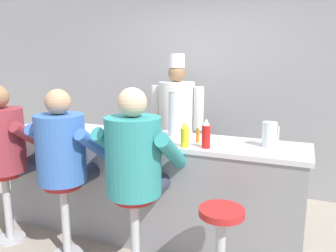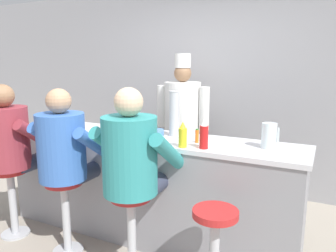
# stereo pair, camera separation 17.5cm
# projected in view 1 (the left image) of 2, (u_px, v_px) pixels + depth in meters

# --- Properties ---
(ground_plane) EXTENTS (20.00, 20.00, 0.00)m
(ground_plane) POSITION_uv_depth(u_px,v_px,m) (130.00, 250.00, 3.02)
(ground_plane) COLOR #9E9384
(wall_back) EXTENTS (10.00, 0.06, 2.70)m
(wall_back) POSITION_uv_depth(u_px,v_px,m) (196.00, 88.00, 4.50)
(wall_back) COLOR #99999E
(wall_back) RESTS_ON ground_plane
(diner_counter) EXTENTS (2.97, 0.61, 1.02)m
(diner_counter) POSITION_uv_depth(u_px,v_px,m) (144.00, 187.00, 3.20)
(diner_counter) COLOR gray
(diner_counter) RESTS_ON ground_plane
(ketchup_bottle_red) EXTENTS (0.07, 0.07, 0.24)m
(ketchup_bottle_red) POSITION_uv_depth(u_px,v_px,m) (206.00, 134.00, 2.64)
(ketchup_bottle_red) COLOR red
(ketchup_bottle_red) RESTS_ON diner_counter
(mustard_bottle_yellow) EXTENTS (0.07, 0.07, 0.21)m
(mustard_bottle_yellow) POSITION_uv_depth(u_px,v_px,m) (185.00, 135.00, 2.68)
(mustard_bottle_yellow) COLOR yellow
(mustard_bottle_yellow) RESTS_ON diner_counter
(hot_sauce_bottle_orange) EXTENTS (0.03, 0.03, 0.12)m
(hot_sauce_bottle_orange) POSITION_uv_depth(u_px,v_px,m) (198.00, 136.00, 2.84)
(hot_sauce_bottle_orange) COLOR orange
(hot_sauce_bottle_orange) RESTS_ON diner_counter
(water_pitcher_clear) EXTENTS (0.14, 0.12, 0.21)m
(water_pitcher_clear) POSITION_uv_depth(u_px,v_px,m) (269.00, 134.00, 2.68)
(water_pitcher_clear) COLOR silver
(water_pitcher_clear) RESTS_ON diner_counter
(breakfast_plate) EXTENTS (0.23, 0.23, 0.05)m
(breakfast_plate) POSITION_uv_depth(u_px,v_px,m) (125.00, 135.00, 3.05)
(breakfast_plate) COLOR white
(breakfast_plate) RESTS_ON diner_counter
(cereal_bowl) EXTENTS (0.16, 0.16, 0.06)m
(cereal_bowl) POSITION_uv_depth(u_px,v_px,m) (154.00, 133.00, 3.09)
(cereal_bowl) COLOR #4C7FB7
(cereal_bowl) RESTS_ON diner_counter
(coffee_mug_white) EXTENTS (0.13, 0.08, 0.08)m
(coffee_mug_white) POSITION_uv_depth(u_px,v_px,m) (68.00, 129.00, 3.23)
(coffee_mug_white) COLOR white
(coffee_mug_white) RESTS_ON diner_counter
(cup_stack_steel) EXTENTS (0.10, 0.10, 0.42)m
(cup_stack_steel) POSITION_uv_depth(u_px,v_px,m) (173.00, 113.00, 3.06)
(cup_stack_steel) COLOR #B7BABF
(cup_stack_steel) RESTS_ON diner_counter
(diner_seated_maroon) EXTENTS (0.63, 0.63, 1.51)m
(diner_seated_maroon) POSITION_uv_depth(u_px,v_px,m) (5.00, 144.00, 3.06)
(diner_seated_maroon) COLOR #B2B5BA
(diner_seated_maroon) RESTS_ON ground_plane
(diner_seated_blue) EXTENTS (0.62, 0.61, 1.49)m
(diner_seated_blue) POSITION_uv_depth(u_px,v_px,m) (64.00, 153.00, 2.80)
(diner_seated_blue) COLOR #B2B5BA
(diner_seated_blue) RESTS_ON ground_plane
(diner_seated_teal) EXTENTS (0.65, 0.64, 1.53)m
(diner_seated_teal) POSITION_uv_depth(u_px,v_px,m) (136.00, 160.00, 2.53)
(diner_seated_teal) COLOR #B2B5BA
(diner_seated_teal) RESTS_ON ground_plane
(empty_stool_round) EXTENTS (0.32, 0.32, 0.70)m
(empty_stool_round) POSITION_uv_depth(u_px,v_px,m) (221.00, 239.00, 2.33)
(empty_stool_round) COLOR #B2B5BA
(empty_stool_round) RESTS_ON ground_plane
(cook_in_whites_near) EXTENTS (0.71, 0.45, 1.81)m
(cook_in_whites_near) POSITION_uv_depth(u_px,v_px,m) (177.00, 119.00, 4.16)
(cook_in_whites_near) COLOR #232328
(cook_in_whites_near) RESTS_ON ground_plane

